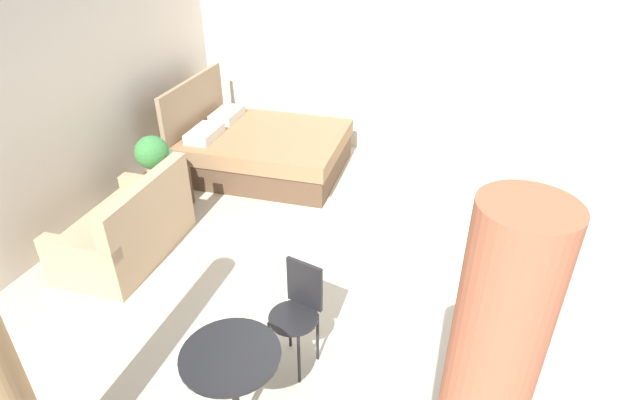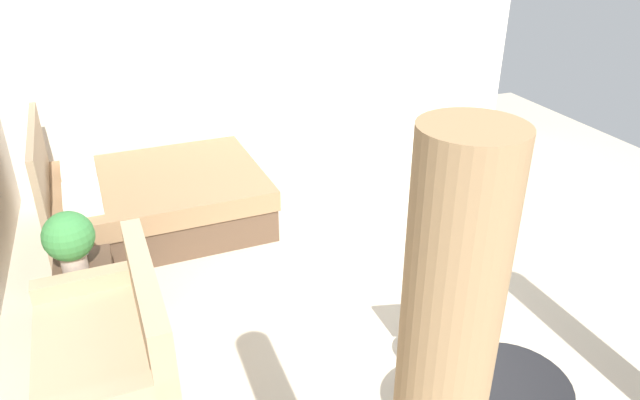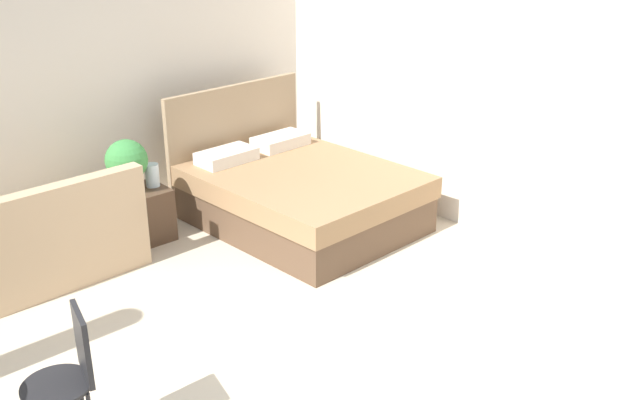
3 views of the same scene
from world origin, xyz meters
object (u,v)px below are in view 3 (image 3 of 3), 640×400
object	(u,v)px
bed	(298,193)
potted_plant	(127,162)
vase	(152,175)
couch	(52,244)
cafe_chair_near_couch	(70,371)
nightstand	(145,214)

from	to	relation	value
bed	potted_plant	bearing A→B (deg)	153.37
potted_plant	vase	distance (m)	0.28
couch	vase	size ratio (longest dim) A/B	6.76
bed	potted_plant	world-z (taller)	bed
couch	cafe_chair_near_couch	xyz separation A→B (m)	(-0.79, -2.16, 0.26)
couch	bed	bearing A→B (deg)	-13.12
vase	cafe_chair_near_couch	xyz separation A→B (m)	(-1.84, -2.30, -0.04)
bed	nightstand	bearing A→B (deg)	153.20
bed	nightstand	xyz separation A→B (m)	(-1.29, 0.65, -0.06)
vase	couch	bearing A→B (deg)	-172.08
nightstand	potted_plant	bearing A→B (deg)	155.62
bed	couch	bearing A→B (deg)	166.88
cafe_chair_near_couch	vase	bearing A→B (deg)	51.46
potted_plant	bed	bearing A→B (deg)	-26.63
couch	potted_plant	xyz separation A→B (m)	(0.83, 0.18, 0.47)
potted_plant	cafe_chair_near_couch	world-z (taller)	potted_plant
bed	couch	world-z (taller)	bed
couch	potted_plant	world-z (taller)	potted_plant
nightstand	vase	size ratio (longest dim) A/B	2.33
nightstand	cafe_chair_near_couch	world-z (taller)	cafe_chair_near_couch
bed	potted_plant	xyz separation A→B (m)	(-1.39, 0.70, 0.46)
vase	cafe_chair_near_couch	bearing A→B (deg)	-128.54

